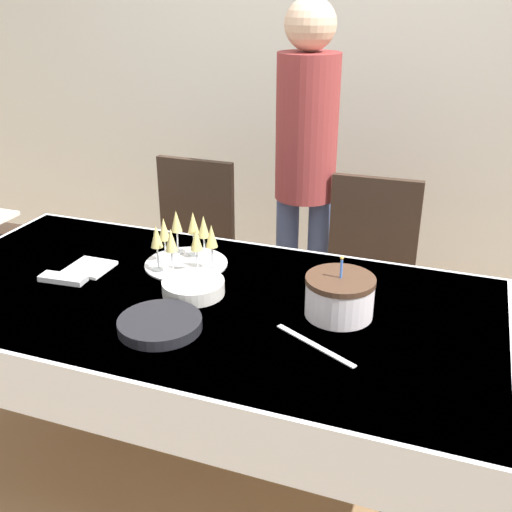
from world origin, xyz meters
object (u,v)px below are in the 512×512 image
birthday_cake (340,296)px  person_standing (306,154)px  plate_stack_dessert (193,287)px  plate_stack_main (160,324)px  champagne_tray (185,242)px  dining_chair_far_right (367,277)px  dining_chair_far_left (188,250)px

birthday_cake → person_standing: bearing=112.0°
birthday_cake → plate_stack_dessert: (-0.50, -0.03, -0.04)m
plate_stack_main → person_standing: person_standing is taller
champagne_tray → plate_stack_main: bearing=-73.5°
plate_stack_main → dining_chair_far_right: bearing=66.5°
plate_stack_dessert → dining_chair_far_right: bearing=60.2°
plate_stack_main → dining_chair_far_left: bearing=112.2°
dining_chair_far_right → birthday_cake: (0.03, -0.78, 0.30)m
plate_stack_dessert → birthday_cake: bearing=3.3°
dining_chair_far_left → dining_chair_far_right: size_ratio=1.00×
champagne_tray → plate_stack_dessert: 0.25m
plate_stack_dessert → person_standing: bearing=83.1°
champagne_tray → plate_stack_main: champagne_tray is taller
dining_chair_far_left → dining_chair_far_right: 0.89m
champagne_tray → plate_stack_dessert: (0.13, -0.20, -0.07)m
dining_chair_far_right → person_standing: (-0.35, 0.16, 0.49)m
dining_chair_far_right → champagne_tray: size_ratio=3.09×
dining_chair_far_left → plate_stack_dessert: (0.43, -0.81, 0.26)m
champagne_tray → birthday_cake: bearing=-15.5°
dining_chair_far_left → plate_stack_dessert: size_ratio=4.53×
person_standing → plate_stack_dessert: bearing=-96.9°
plate_stack_main → champagne_tray: bearing=106.5°
champagne_tray → person_standing: size_ratio=0.18×
plate_stack_main → person_standing: (0.11, 1.21, 0.24)m
birthday_cake → champagne_tray: birthday_cake is taller
dining_chair_far_left → champagne_tray: bearing=-63.8°
champagne_tray → person_standing: 0.82m
dining_chair_far_right → birthday_cake: birthday_cake is taller
dining_chair_far_left → plate_stack_main: (0.43, -1.05, 0.25)m
dining_chair_far_left → plate_stack_main: bearing=-67.8°
dining_chair_far_right → plate_stack_dessert: bearing=-119.8°
dining_chair_far_left → person_standing: bearing=16.5°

